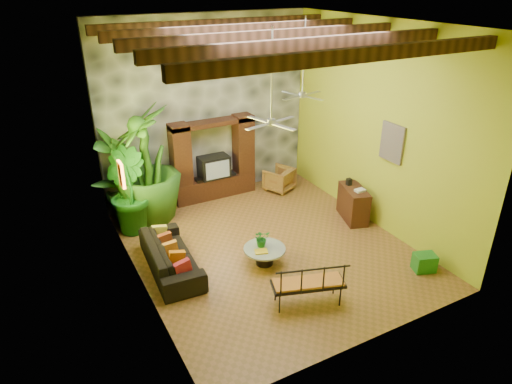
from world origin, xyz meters
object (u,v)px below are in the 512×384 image
ceiling_fan_back (303,86)px  green_bin (424,262)px  ceiling_fan_front (271,112)px  coffee_table (265,254)px  entertainment_center (214,165)px  wicker_armchair (279,179)px  sofa (171,256)px  iron_bench (311,282)px  tall_plant_c (146,165)px  tall_plant_b (127,192)px  tall_plant_a (118,173)px  side_console (353,204)px

ceiling_fan_back → green_bin: (0.93, -3.62, -3.20)m
ceiling_fan_front → coffee_table: ceiling_fan_front is taller
entertainment_center → wicker_armchair: 2.03m
sofa → iron_bench: 3.15m
ceiling_fan_front → tall_plant_c: (-1.81, 3.13, -1.89)m
ceiling_fan_front → tall_plant_b: 4.37m
sofa → wicker_armchair: (4.16, 2.37, 0.01)m
entertainment_center → tall_plant_a: 2.66m
entertainment_center → tall_plant_c: size_ratio=0.79×
green_bin → side_console: bearing=87.3°
entertainment_center → ceiling_fan_back: 3.50m
ceiling_fan_back → iron_bench: (-1.93, -3.41, -2.86)m
sofa → coffee_table: (1.89, -0.79, -0.08)m
tall_plant_a → sofa: bearing=-83.2°
ceiling_fan_front → sofa: 3.77m
tall_plant_c → coffee_table: (1.60, -3.28, -1.26)m
sofa → side_console: (4.95, -0.07, 0.10)m
iron_bench → green_bin: (2.86, -0.21, -0.35)m
iron_bench → tall_plant_b: bearing=134.9°
ceiling_fan_front → green_bin: ceiling_fan_front is taller
tall_plant_c → coffee_table: 3.86m
sofa → ceiling_fan_front: bearing=-103.0°
wicker_armchair → green_bin: 5.07m
tall_plant_a → iron_bench: bearing=-66.6°
side_console → tall_plant_b: bearing=175.3°
entertainment_center → tall_plant_c: bearing=-168.4°
sofa → tall_plant_c: bearing=-3.0°
ceiling_fan_front → coffee_table: bearing=-143.2°
sofa → entertainment_center: bearing=-34.6°
entertainment_center → coffee_table: (-0.41, -3.69, -0.71)m
ceiling_fan_back → tall_plant_b: 4.98m
entertainment_center → coffee_table: entertainment_center is taller
tall_plant_a → green_bin: 7.68m
tall_plant_b → wicker_armchair: bearing=3.0°
green_bin → coffee_table: bearing=147.5°
ceiling_fan_front → green_bin: 4.67m
sofa → iron_bench: (1.97, -2.45, 0.20)m
entertainment_center → iron_bench: (-0.33, -5.35, -0.42)m
ceiling_fan_back → side_console: size_ratio=1.70×
ceiling_fan_front → coffee_table: size_ratio=2.00×
sofa → tall_plant_b: tall_plant_b is taller
coffee_table → iron_bench: iron_bench is taller
tall_plant_b → tall_plant_c: 0.86m
entertainment_center → ceiling_fan_back: size_ratio=1.29×
ceiling_fan_front → iron_bench: ceiling_fan_front is taller
sofa → tall_plant_c: size_ratio=0.77×
tall_plant_a → iron_bench: 5.89m
side_console → iron_bench: bearing=-123.5°
coffee_table → green_bin: bearing=-32.5°
entertainment_center → iron_bench: bearing=-93.5°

